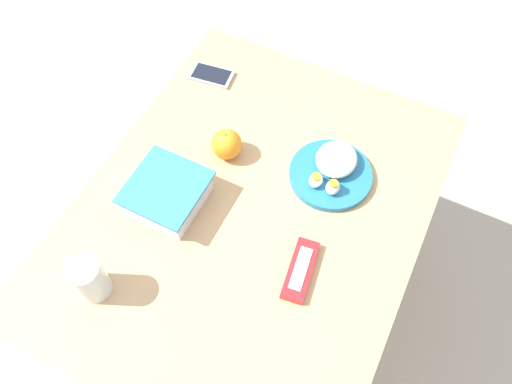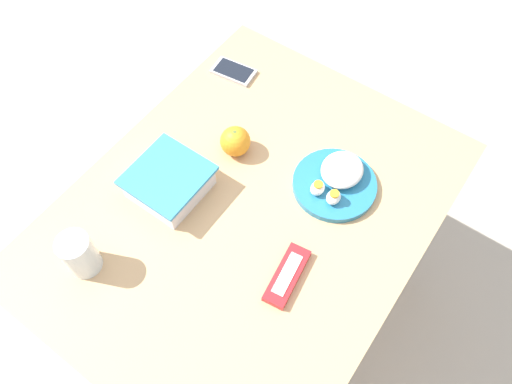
# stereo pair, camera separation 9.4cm
# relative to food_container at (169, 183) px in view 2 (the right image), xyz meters

# --- Properties ---
(ground_plane) EXTENTS (10.00, 10.00, 0.00)m
(ground_plane) POSITION_rel_food_container_xyz_m (0.07, -0.19, -0.80)
(ground_plane) COLOR #B2A899
(table) EXTENTS (1.03, 0.80, 0.77)m
(table) POSITION_rel_food_container_xyz_m (0.07, -0.19, -0.15)
(table) COLOR tan
(table) RESTS_ON ground_plane
(food_container) EXTENTS (0.18, 0.17, 0.07)m
(food_container) POSITION_rel_food_container_xyz_m (0.00, 0.00, 0.00)
(food_container) COLOR white
(food_container) RESTS_ON table
(orange_fruit) EXTENTS (0.08, 0.08, 0.08)m
(orange_fruit) POSITION_rel_food_container_xyz_m (0.19, -0.06, 0.01)
(orange_fruit) COLOR orange
(orange_fruit) RESTS_ON table
(rice_plate) EXTENTS (0.21, 0.21, 0.06)m
(rice_plate) POSITION_rel_food_container_xyz_m (0.25, -0.32, -0.01)
(rice_plate) COLOR teal
(rice_plate) RESTS_ON table
(candy_bar) EXTENTS (0.16, 0.07, 0.02)m
(candy_bar) POSITION_rel_food_container_xyz_m (-0.02, -0.36, -0.02)
(candy_bar) COLOR red
(candy_bar) RESTS_ON table
(cell_phone) EXTENTS (0.08, 0.13, 0.01)m
(cell_phone) POSITION_rel_food_container_xyz_m (0.41, 0.11, -0.03)
(cell_phone) COLOR #ADADB2
(cell_phone) RESTS_ON table
(drinking_glass) EXTENTS (0.07, 0.07, 0.11)m
(drinking_glass) POSITION_rel_food_container_xyz_m (-0.26, 0.03, 0.03)
(drinking_glass) COLOR silver
(drinking_glass) RESTS_ON table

